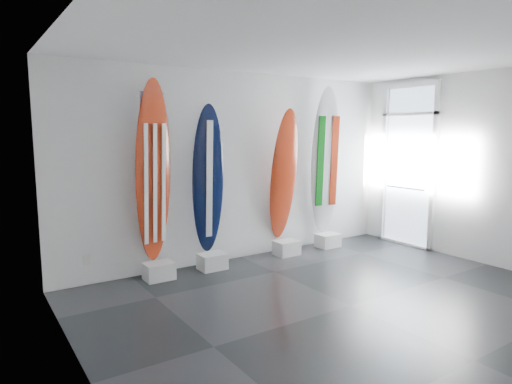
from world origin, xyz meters
TOP-DOWN VIEW (x-y plane):
  - floor at (0.00, 0.00)m, footprint 6.00×6.00m
  - ceiling at (0.00, 0.00)m, footprint 6.00×6.00m
  - wall_back at (0.00, 2.50)m, footprint 6.00×0.00m
  - wall_left at (-3.00, 0.00)m, footprint 0.00×5.00m
  - wall_right at (3.00, 0.00)m, footprint 0.00×5.00m
  - display_block_usa at (-1.55, 2.18)m, footprint 0.40×0.30m
  - surfboard_usa at (-1.55, 2.28)m, footprint 0.61×0.34m
  - display_block_navy at (-0.71, 2.18)m, footprint 0.40×0.30m
  - surfboard_navy at (-0.71, 2.28)m, footprint 0.52×0.24m
  - display_block_swiss at (0.71, 2.18)m, footprint 0.40×0.30m
  - surfboard_swiss at (0.71, 2.28)m, footprint 0.52×0.45m
  - display_block_italy at (1.64, 2.18)m, footprint 0.40×0.30m
  - surfboard_italy at (1.64, 2.28)m, footprint 0.62×0.32m
  - wall_outlet at (-2.45, 2.48)m, footprint 0.09×0.02m
  - glass_door at (2.97, 1.55)m, footprint 0.12×1.16m
  - balcony at (4.30, 1.55)m, footprint 2.80×2.20m

SIDE VIEW (x-z plane):
  - floor at x=0.00m, z-range 0.00..0.00m
  - display_block_usa at x=-1.55m, z-range 0.00..0.24m
  - display_block_navy at x=-0.71m, z-range 0.00..0.24m
  - display_block_swiss at x=0.71m, z-range 0.00..0.24m
  - display_block_italy at x=1.64m, z-range 0.00..0.24m
  - wall_outlet at x=-2.45m, z-range 0.28..0.41m
  - balcony at x=4.30m, z-range -0.10..1.10m
  - surfboard_swiss at x=0.71m, z-range 0.23..2.44m
  - surfboard_navy at x=-0.71m, z-range 0.24..2.47m
  - glass_door at x=2.97m, z-range 0.00..2.85m
  - wall_back at x=0.00m, z-range -1.50..4.50m
  - wall_left at x=-3.00m, z-range -1.00..4.00m
  - wall_right at x=3.00m, z-range -1.00..4.00m
  - surfboard_usa at x=-1.55m, z-range 0.24..2.79m
  - surfboard_italy at x=1.64m, z-range 0.24..2.84m
  - ceiling at x=0.00m, z-range 3.00..3.00m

